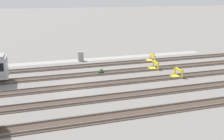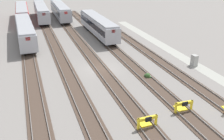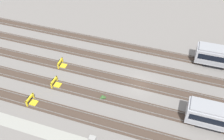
% 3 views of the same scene
% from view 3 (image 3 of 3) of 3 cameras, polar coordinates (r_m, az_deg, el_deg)
% --- Properties ---
extents(ground_plane, '(400.00, 400.00, 0.00)m').
position_cam_3_polar(ground_plane, '(44.33, 5.98, -3.08)').
color(ground_plane, gray).
extents(rail_track_nearest, '(90.00, 2.23, 0.21)m').
position_cam_3_polar(rail_track_nearest, '(38.41, 2.49, -12.50)').
color(rail_track_nearest, '#47382D').
rests_on(rail_track_nearest, ground).
extents(rail_track_near_inner, '(90.00, 2.23, 0.21)m').
position_cam_3_polar(rail_track_near_inner, '(41.19, 4.38, -7.43)').
color(rail_track_near_inner, '#47382D').
rests_on(rail_track_near_inner, ground).
extents(rail_track_middle, '(90.00, 2.24, 0.21)m').
position_cam_3_polar(rail_track_middle, '(44.30, 5.99, -3.04)').
color(rail_track_middle, '#47382D').
rests_on(rail_track_middle, ground).
extents(rail_track_far_inner, '(90.00, 2.23, 0.21)m').
position_cam_3_polar(rail_track_far_inner, '(47.65, 7.36, 0.76)').
color(rail_track_far_inner, '#47382D').
rests_on(rail_track_far_inner, ground).
extents(rail_track_farthest, '(90.00, 2.23, 0.21)m').
position_cam_3_polar(rail_track_farthest, '(51.22, 8.55, 4.05)').
color(rail_track_farthest, '#47382D').
rests_on(rail_track_farthest, ground).
extents(bumper_stop_nearest_track, '(1.37, 2.01, 1.22)m').
position_cam_3_polar(bumper_stop_nearest_track, '(42.82, -17.12, -6.37)').
color(bumper_stop_nearest_track, yellow).
rests_on(bumper_stop_nearest_track, ground).
extents(bumper_stop_near_inner_track, '(1.36, 2.01, 1.22)m').
position_cam_3_polar(bumper_stop_near_inner_track, '(44.58, -12.19, -2.75)').
color(bumper_stop_near_inner_track, yellow).
rests_on(bumper_stop_near_inner_track, ground).
extents(bumper_stop_middle_track, '(1.37, 2.01, 1.22)m').
position_cam_3_polar(bumper_stop_middle_track, '(47.98, -10.92, 1.34)').
color(bumper_stop_middle_track, yellow).
rests_on(bumper_stop_middle_track, ground).
extents(weed_clump, '(0.92, 0.70, 0.64)m').
position_cam_3_polar(weed_clump, '(41.76, -2.00, -5.98)').
color(weed_clump, '#38602D').
rests_on(weed_clump, ground).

